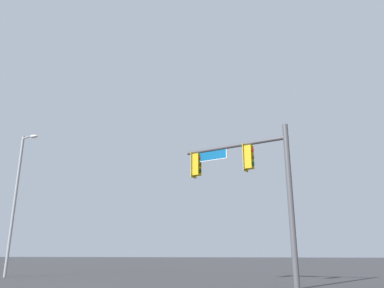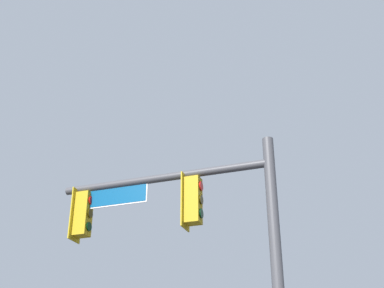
% 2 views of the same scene
% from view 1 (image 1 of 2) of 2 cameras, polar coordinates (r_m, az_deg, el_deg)
% --- Properties ---
extents(signal_pole_near, '(5.21, 1.38, 6.93)m').
position_cam_1_polar(signal_pole_near, '(17.40, 8.99, -4.58)').
color(signal_pole_near, '#47474C').
rests_on(signal_pole_near, ground_plane).
extents(street_lamp, '(1.64, 0.62, 8.93)m').
position_cam_1_polar(street_lamp, '(26.57, -25.12, -6.93)').
color(street_lamp, gray).
rests_on(street_lamp, ground_plane).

